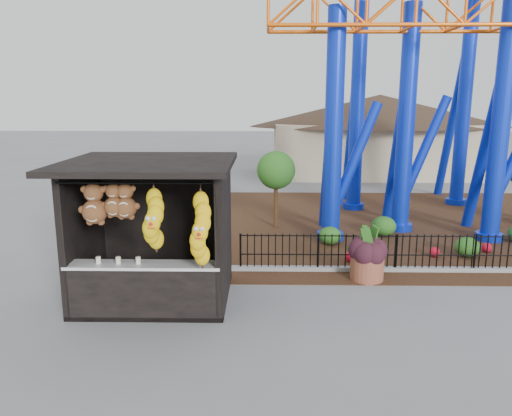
{
  "coord_description": "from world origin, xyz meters",
  "views": [
    {
      "loc": [
        -0.58,
        -9.29,
        4.37
      ],
      "look_at": [
        -0.77,
        1.5,
        2.0
      ],
      "focal_mm": 35.0,
      "sensor_mm": 36.0,
      "label": 1
    }
  ],
  "objects_px": {
    "terracotta_planter": "(367,267)",
    "potted_plant": "(365,257)",
    "prize_booth": "(152,235)",
    "roller_coaster": "(437,35)"
  },
  "relations": [
    {
      "from": "terracotta_planter",
      "to": "potted_plant",
      "type": "height_order",
      "value": "potted_plant"
    },
    {
      "from": "terracotta_planter",
      "to": "potted_plant",
      "type": "relative_size",
      "value": 0.8
    },
    {
      "from": "prize_booth",
      "to": "potted_plant",
      "type": "height_order",
      "value": "prize_booth"
    },
    {
      "from": "roller_coaster",
      "to": "terracotta_planter",
      "type": "height_order",
      "value": "roller_coaster"
    },
    {
      "from": "roller_coaster",
      "to": "potted_plant",
      "type": "distance_m",
      "value": 8.76
    },
    {
      "from": "roller_coaster",
      "to": "terracotta_planter",
      "type": "xyz_separation_m",
      "value": [
        -3.18,
        -5.83,
        -6.13
      ]
    },
    {
      "from": "prize_booth",
      "to": "roller_coaster",
      "type": "xyz_separation_m",
      "value": [
        8.11,
        7.32,
        4.91
      ]
    },
    {
      "from": "terracotta_planter",
      "to": "prize_booth",
      "type": "bearing_deg",
      "value": -163.16
    },
    {
      "from": "prize_booth",
      "to": "terracotta_planter",
      "type": "xyz_separation_m",
      "value": [
        4.93,
        1.49,
        -1.21
      ]
    },
    {
      "from": "potted_plant",
      "to": "terracotta_planter",
      "type": "bearing_deg",
      "value": -72.02
    }
  ]
}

